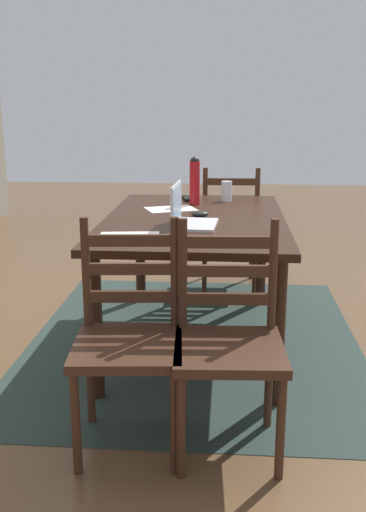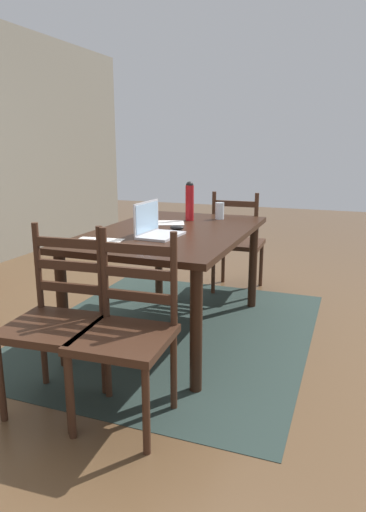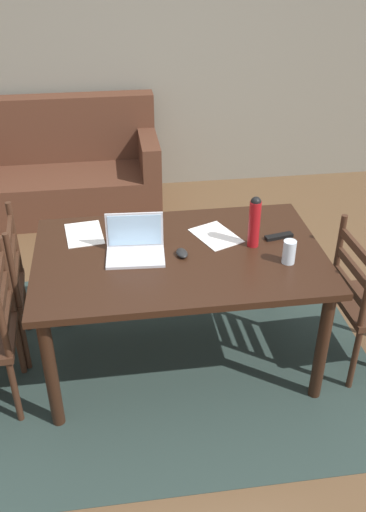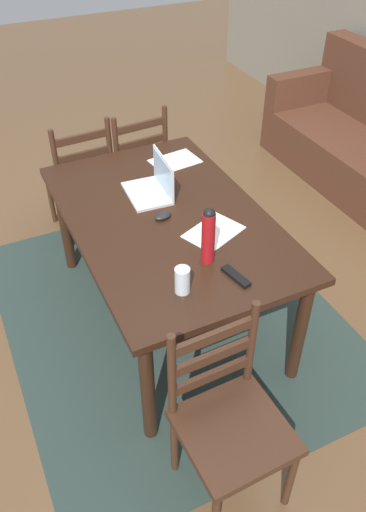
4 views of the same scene
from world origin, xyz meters
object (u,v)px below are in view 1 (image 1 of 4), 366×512
Objects in this scene: water_bottle at (195,180)px; computer_mouse at (200,214)px; chair_left_near at (229,344)px; chair_left_far at (129,340)px; dining_table at (195,232)px; tv_remote at (187,198)px; laptop at (187,215)px; chair_right_near at (230,229)px; drinking_glass at (227,191)px.

water_bottle is 3.07× the size of computer_mouse.
chair_left_far is at bearing 90.01° from chair_left_near.
dining_table is 16.26× the size of computer_mouse.
water_bottle is (1.53, -0.18, 0.47)m from chair_left_far.
water_bottle is 1.80× the size of tv_remote.
chair_left_far reaches higher than computer_mouse.
computer_mouse is at bearing -172.44° from water_bottle.
dining_table is 4.87× the size of laptop.
chair_left_near is at bearing 179.63° from computer_mouse.
laptop reaches higher than chair_left_near.
chair_left_far is at bearing 169.30° from chair_right_near.
drinking_glass is 0.27m from tv_remote.
chair_right_near is 0.65m from drinking_glass.
chair_left_near is at bearing 179.91° from chair_right_near.
water_bottle reaches higher than chair_left_near.
computer_mouse is (1.11, -0.24, 0.32)m from chair_left_far.
chair_left_near is 2.85× the size of laptop.
dining_table is at bearing 162.75° from drinking_glass.
drinking_glass reaches higher than dining_table.
drinking_glass is at bearing 0.84° from chair_left_near.
computer_mouse is (0.01, -0.03, 0.10)m from dining_table.
tv_remote is (0.59, 0.12, -0.01)m from computer_mouse.
chair_right_near is 1.00× the size of chair_left_near.
chair_left_near reaches higher than computer_mouse.
drinking_glass is at bearing -14.14° from laptop.
tv_remote is at bearing 1.93° from computer_mouse.
water_bottle is (1.53, 0.23, 0.47)m from chair_left_near.
computer_mouse is at bearing -12.09° from chair_left_far.
tv_remote is at bearing 149.36° from chair_right_near.
chair_right_near and chair_left_far have the same top height.
laptop is (-0.24, 0.03, 0.15)m from dining_table.
chair_left_far is at bearing 166.98° from drinking_glass.
laptop is 0.26m from computer_mouse.
water_bottle reaches higher than chair_left_far.
chair_left_near reaches higher than drinking_glass.
water_bottle is at bearing 8.54° from chair_left_near.
chair_right_near is 1.41m from laptop.
chair_left_far is at bearing 173.19° from water_bottle.
chair_left_near is 1.00× the size of chair_left_far.
dining_table is 12.17× the size of drinking_glass.
water_bottle is at bearing -1.72° from computer_mouse.
laptop is at bearing 15.08° from chair_left_near.
laptop is at bearing 170.10° from chair_right_near.
laptop is 2.50× the size of drinking_glass.
chair_right_near is at bearing -18.54° from computer_mouse.
chair_right_near and chair_left_near have the same top height.
chair_right_near is 9.50× the size of computer_mouse.
laptop is at bearing 179.89° from water_bottle.
dining_table is at bearing -176.48° from water_bottle.
water_bottle reaches higher than laptop.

